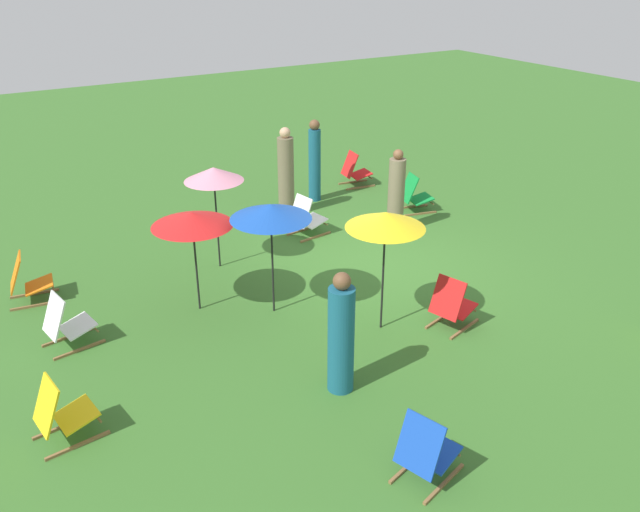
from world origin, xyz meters
TOP-DOWN VIEW (x-y plane):
  - ground_plane at (0.00, 0.00)m, footprint 40.00×40.00m
  - deckchair_0 at (-1.84, 5.80)m, footprint 0.57×0.81m
  - deckchair_2 at (3.87, -2.14)m, footprint 0.58×0.82m
  - deckchair_3 at (0.19, 5.31)m, footprint 0.60×0.83m
  - deckchair_4 at (-2.26, 0.26)m, footprint 0.66×0.86m
  - deckchair_5 at (1.80, -2.29)m, footprint 0.64×0.85m
  - deckchair_6 at (-4.51, 2.63)m, footprint 0.67×0.86m
  - deckchair_7 at (1.88, 5.54)m, footprint 0.58×0.82m
  - deckchair_8 at (1.88, 0.36)m, footprint 0.58×0.82m
  - umbrella_0 at (-0.45, 2.33)m, footprint 1.23×1.23m
  - umbrella_1 at (-1.73, 1.18)m, footprint 1.14×1.14m
  - umbrella_2 at (0.23, 3.30)m, footprint 1.24×1.24m
  - umbrella_3 at (1.49, 2.40)m, footprint 1.02×1.02m
  - person_0 at (-2.68, 2.53)m, footprint 0.48×0.48m
  - person_1 at (3.08, 0.16)m, footprint 0.41×0.41m
  - person_2 at (3.54, -0.82)m, footprint 0.33×0.33m
  - person_3 at (1.13, -1.25)m, footprint 0.44×0.44m

SIDE VIEW (x-z plane):
  - ground_plane at x=0.00m, z-range 0.00..0.00m
  - deckchair_0 at x=-1.84m, z-range -0.05..0.79m
  - deckchair_2 at x=3.87m, z-range -0.05..0.79m
  - deckchair_3 at x=0.19m, z-range -0.05..0.79m
  - deckchair_4 at x=-2.26m, z-range -0.05..0.79m
  - deckchair_5 at x=1.80m, z-range -0.05..0.79m
  - deckchair_6 at x=-4.51m, z-range -0.05..0.79m
  - deckchair_7 at x=1.88m, z-range -0.05..0.79m
  - deckchair_8 at x=1.88m, z-range -0.05..0.79m
  - person_0 at x=-2.68m, z-range -0.05..1.63m
  - person_3 at x=1.13m, z-range -0.05..1.65m
  - person_1 at x=3.08m, z-range -0.05..1.84m
  - person_2 at x=3.54m, z-range -0.02..1.81m
  - umbrella_2 at x=0.23m, z-range 0.71..2.35m
  - umbrella_0 at x=-0.45m, z-range 0.78..2.57m
  - umbrella_3 at x=1.49m, z-range 0.80..2.65m
  - umbrella_1 at x=-1.73m, z-range 0.81..2.68m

